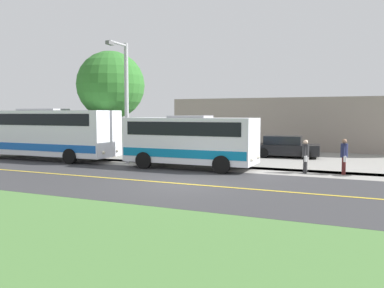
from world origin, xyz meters
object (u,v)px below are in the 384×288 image
(tree_curbside, at_px, (111,85))
(parked_car_near, at_px, (285,147))
(pedestrian_waiting, at_px, (306,155))
(shuttle_bus_front, at_px, (190,139))
(street_light_pole, at_px, (125,97))
(pedestrian_with_bags, at_px, (344,155))
(transit_bus_rear, at_px, (44,132))
(commercial_building, at_px, (290,123))

(tree_curbside, bearing_deg, parked_car_near, 112.63)
(pedestrian_waiting, distance_m, parked_car_near, 7.13)
(pedestrian_waiting, bearing_deg, shuttle_bus_front, -83.78)
(pedestrian_waiting, bearing_deg, tree_curbside, -99.80)
(shuttle_bus_front, xyz_separation_m, street_light_pole, (-0.37, -4.32, 2.36))
(parked_car_near, bearing_deg, street_light_pole, -48.80)
(parked_car_near, bearing_deg, pedestrian_with_bags, 31.49)
(pedestrian_with_bags, distance_m, pedestrian_waiting, 1.80)
(pedestrian_waiting, height_order, tree_curbside, tree_curbside)
(transit_bus_rear, bearing_deg, street_light_pole, 92.88)
(street_light_pole, relative_size, tree_curbside, 0.99)
(pedestrian_waiting, xyz_separation_m, street_light_pole, (0.28, -10.26, 3.04))
(street_light_pole, height_order, commercial_building, street_light_pole)
(transit_bus_rear, relative_size, tree_curbside, 1.46)
(shuttle_bus_front, distance_m, pedestrian_with_bags, 7.80)
(transit_bus_rear, height_order, street_light_pole, street_light_pole)
(transit_bus_rear, distance_m, parked_car_near, 15.94)
(pedestrian_waiting, distance_m, street_light_pole, 10.71)
(parked_car_near, height_order, tree_curbside, tree_curbside)
(commercial_building, bearing_deg, tree_curbside, -34.53)
(street_light_pole, relative_size, commercial_building, 0.38)
(pedestrian_with_bags, height_order, street_light_pole, street_light_pole)
(pedestrian_with_bags, relative_size, parked_car_near, 0.38)
(transit_bus_rear, xyz_separation_m, pedestrian_waiting, (-0.59, 16.29, -0.90))
(pedestrian_with_bags, bearing_deg, shuttle_bus_front, -83.02)
(shuttle_bus_front, xyz_separation_m, parked_car_near, (-7.43, 3.75, -0.88))
(pedestrian_with_bags, distance_m, commercial_building, 16.82)
(shuttle_bus_front, bearing_deg, transit_bus_rear, -90.35)
(transit_bus_rear, height_order, tree_curbside, tree_curbside)
(pedestrian_waiting, relative_size, tree_curbside, 0.23)
(street_light_pole, relative_size, parked_car_near, 1.56)
(transit_bus_rear, distance_m, pedestrian_waiting, 16.33)
(tree_curbside, bearing_deg, transit_bus_rear, -48.79)
(street_light_pole, bearing_deg, commercial_building, 157.51)
(transit_bus_rear, height_order, parked_car_near, transit_bus_rear)
(commercial_building, bearing_deg, street_light_pole, -22.49)
(transit_bus_rear, relative_size, parked_car_near, 2.30)
(parked_car_near, bearing_deg, tree_curbside, -67.37)
(parked_car_near, height_order, commercial_building, commercial_building)
(pedestrian_waiting, bearing_deg, street_light_pole, -88.42)
(tree_curbside, relative_size, commercial_building, 0.38)
(shuttle_bus_front, relative_size, transit_bus_rear, 0.69)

